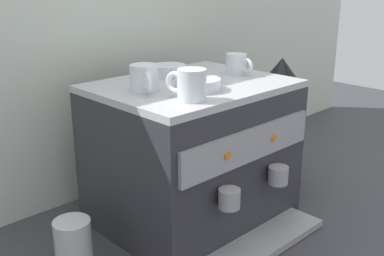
% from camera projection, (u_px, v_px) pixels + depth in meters
% --- Properties ---
extents(ground_plane, '(4.00, 4.00, 0.00)m').
position_uv_depth(ground_plane, '(192.00, 215.00, 1.46)').
color(ground_plane, '#38383D').
extents(tiled_backsplash_wall, '(2.80, 0.03, 1.00)m').
position_uv_depth(tiled_backsplash_wall, '(117.00, 41.00, 1.55)').
color(tiled_backsplash_wall, silver).
rests_on(tiled_backsplash_wall, ground_plane).
extents(espresso_machine, '(0.54, 0.53, 0.42)m').
position_uv_depth(espresso_machine, '(193.00, 153.00, 1.40)').
color(espresso_machine, '#2D2D33').
rests_on(espresso_machine, ground_plane).
extents(ceramic_cup_0, '(0.07, 0.11, 0.08)m').
position_uv_depth(ceramic_cup_0, '(190.00, 85.00, 1.14)').
color(ceramic_cup_0, silver).
rests_on(ceramic_cup_0, espresso_machine).
extents(ceramic_cup_1, '(0.08, 0.11, 0.07)m').
position_uv_depth(ceramic_cup_1, '(145.00, 78.00, 1.22)').
color(ceramic_cup_1, silver).
rests_on(ceramic_cup_1, espresso_machine).
extents(ceramic_cup_2, '(0.06, 0.10, 0.06)m').
position_uv_depth(ceramic_cup_2, '(237.00, 64.00, 1.43)').
color(ceramic_cup_2, silver).
rests_on(ceramic_cup_2, espresso_machine).
extents(ceramic_bowl_0, '(0.10, 0.10, 0.03)m').
position_uv_depth(ceramic_bowl_0, '(169.00, 71.00, 1.41)').
color(ceramic_bowl_0, silver).
rests_on(ceramic_bowl_0, espresso_machine).
extents(ceramic_bowl_1, '(0.12, 0.12, 0.03)m').
position_uv_depth(ceramic_bowl_1, '(198.00, 84.00, 1.25)').
color(ceramic_bowl_1, silver).
rests_on(ceramic_bowl_1, espresso_machine).
extents(coffee_grinder, '(0.19, 0.19, 0.44)m').
position_uv_depth(coffee_grinder, '(279.00, 123.00, 1.66)').
color(coffee_grinder, '#939399').
rests_on(coffee_grinder, ground_plane).
extents(milk_pitcher, '(0.09, 0.09, 0.14)m').
position_uv_depth(milk_pitcher, '(74.00, 247.00, 1.17)').
color(milk_pitcher, '#B7B7BC').
rests_on(milk_pitcher, ground_plane).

